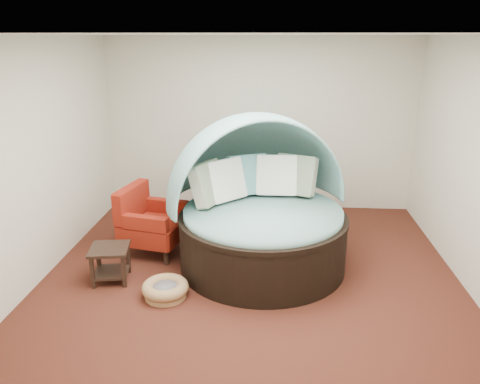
# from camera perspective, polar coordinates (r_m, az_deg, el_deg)

# --- Properties ---
(floor) EXTENTS (5.00, 5.00, 0.00)m
(floor) POSITION_cam_1_polar(r_m,az_deg,el_deg) (5.82, 1.32, -10.10)
(floor) COLOR #4C1E15
(floor) RESTS_ON ground
(wall_back) EXTENTS (5.00, 0.00, 5.00)m
(wall_back) POSITION_cam_1_polar(r_m,az_deg,el_deg) (7.73, 2.42, 8.18)
(wall_back) COLOR beige
(wall_back) RESTS_ON floor
(wall_front) EXTENTS (5.00, 0.00, 5.00)m
(wall_front) POSITION_cam_1_polar(r_m,az_deg,el_deg) (2.96, -1.16, -9.44)
(wall_front) COLOR beige
(wall_front) RESTS_ON floor
(wall_left) EXTENTS (0.00, 5.00, 5.00)m
(wall_left) POSITION_cam_1_polar(r_m,az_deg,el_deg) (5.96, -23.38, 3.54)
(wall_left) COLOR beige
(wall_left) RESTS_ON floor
(wall_right) EXTENTS (0.00, 5.00, 5.00)m
(wall_right) POSITION_cam_1_polar(r_m,az_deg,el_deg) (5.74, 27.25, 2.46)
(wall_right) COLOR beige
(wall_right) RESTS_ON floor
(ceiling) EXTENTS (5.00, 5.00, 0.00)m
(ceiling) POSITION_cam_1_polar(r_m,az_deg,el_deg) (5.10, 1.57, 18.68)
(ceiling) COLOR white
(ceiling) RESTS_ON wall_back
(canopy_daybed) EXTENTS (2.76, 2.73, 1.92)m
(canopy_daybed) POSITION_cam_1_polar(r_m,az_deg,el_deg) (5.81, 2.39, -0.55)
(canopy_daybed) COLOR black
(canopy_daybed) RESTS_ON floor
(pet_basket) EXTENTS (0.56, 0.56, 0.18)m
(pet_basket) POSITION_cam_1_polar(r_m,az_deg,el_deg) (5.40, -9.09, -11.60)
(pet_basket) COLOR olive
(pet_basket) RESTS_ON floor
(red_armchair) EXTENTS (0.92, 0.92, 0.90)m
(red_armchair) POSITION_cam_1_polar(r_m,az_deg,el_deg) (6.38, -10.92, -3.62)
(red_armchair) COLOR black
(red_armchair) RESTS_ON floor
(side_table) EXTENTS (0.51, 0.51, 0.43)m
(side_table) POSITION_cam_1_polar(r_m,az_deg,el_deg) (5.79, -15.53, -7.90)
(side_table) COLOR black
(side_table) RESTS_ON floor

